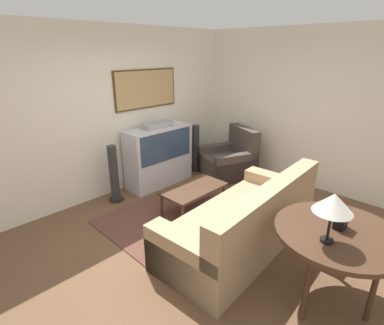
% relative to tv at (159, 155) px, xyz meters
% --- Properties ---
extents(ground_plane, '(12.00, 12.00, 0.00)m').
position_rel_tv_xyz_m(ground_plane, '(-0.78, -1.81, -0.54)').
color(ground_plane, brown).
extents(wall_back, '(12.00, 0.10, 2.70)m').
position_rel_tv_xyz_m(wall_back, '(-0.77, 0.32, 0.82)').
color(wall_back, silver).
rests_on(wall_back, ground_plane).
extents(wall_right, '(0.06, 12.00, 2.70)m').
position_rel_tv_xyz_m(wall_right, '(1.85, -1.81, 0.81)').
color(wall_right, silver).
rests_on(wall_right, ground_plane).
extents(area_rug, '(2.51, 1.71, 0.01)m').
position_rel_tv_xyz_m(area_rug, '(-0.35, -1.16, -0.53)').
color(area_rug, brown).
rests_on(area_rug, ground_plane).
extents(tv, '(1.22, 0.46, 1.14)m').
position_rel_tv_xyz_m(tv, '(0.00, 0.00, 0.00)').
color(tv, silver).
rests_on(tv, ground_plane).
extents(couch, '(2.32, 1.13, 0.91)m').
position_rel_tv_xyz_m(couch, '(-0.47, -2.20, -0.23)').
color(couch, tan).
rests_on(couch, ground_plane).
extents(armchair, '(1.13, 1.12, 0.93)m').
position_rel_tv_xyz_m(armchair, '(1.19, -0.68, -0.25)').
color(armchair, '#473D38').
rests_on(armchair, ground_plane).
extents(coffee_table, '(0.98, 0.54, 0.40)m').
position_rel_tv_xyz_m(coffee_table, '(-0.31, -1.17, -0.19)').
color(coffee_table, '#472D1E').
rests_on(coffee_table, ground_plane).
extents(console_table, '(1.13, 1.13, 0.78)m').
position_rel_tv_xyz_m(console_table, '(-0.61, -3.31, 0.17)').
color(console_table, '#472D1E').
rests_on(console_table, ground_plane).
extents(table_lamp, '(0.32, 0.32, 0.45)m').
position_rel_tv_xyz_m(table_lamp, '(-0.85, -3.29, 0.61)').
color(table_lamp, black).
rests_on(table_lamp, console_table).
extents(mantel_clock, '(0.14, 0.10, 0.18)m').
position_rel_tv_xyz_m(mantel_clock, '(-0.55, -3.29, 0.33)').
color(mantel_clock, black).
rests_on(mantel_clock, console_table).
extents(speaker_tower_left, '(0.24, 0.24, 0.93)m').
position_rel_tv_xyz_m(speaker_tower_left, '(-0.94, -0.01, -0.10)').
color(speaker_tower_left, black).
rests_on(speaker_tower_left, ground_plane).
extents(speaker_tower_right, '(0.24, 0.24, 0.93)m').
position_rel_tv_xyz_m(speaker_tower_right, '(0.94, -0.01, -0.10)').
color(speaker_tower_right, black).
rests_on(speaker_tower_right, ground_plane).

